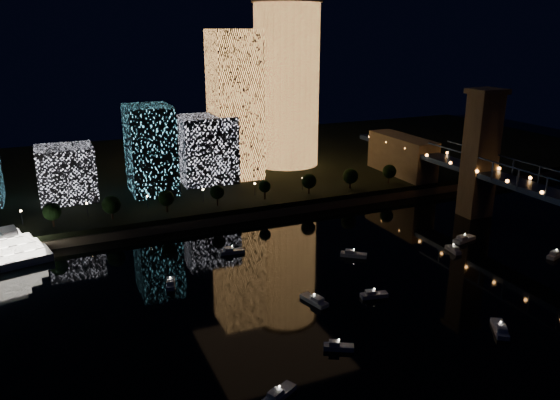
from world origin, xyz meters
The scene contains 9 objects.
ground centered at (0.00, 0.00, 0.00)m, with size 520.00×520.00×0.00m, color black.
far_bank centered at (0.00, 160.00, 2.50)m, with size 420.00×160.00×5.00m, color black.
seawall centered at (0.00, 82.00, 1.50)m, with size 420.00×6.00×3.00m, color #6B5E4C.
tower_cylindrical centered at (23.27, 140.72, 45.13)m, with size 34.00×34.00×80.02m.
tower_rectangular centered at (-8.63, 126.67, 38.11)m, with size 20.81×20.81×66.22m, color #FFA651.
midrise_blocks centered at (-60.58, 122.04, 19.78)m, with size 114.04×31.38×36.45m.
motorboats centered at (-3.70, 10.74, 0.81)m, with size 126.51×79.24×2.78m.
esplanade_trees centered at (-29.41, 88.00, 10.47)m, with size 166.07×6.75×8.88m.
street_lamps centered at (-34.00, 94.00, 9.02)m, with size 132.70×0.70×5.65m.
Camera 1 is at (-88.72, -108.64, 71.75)m, focal length 35.00 mm.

